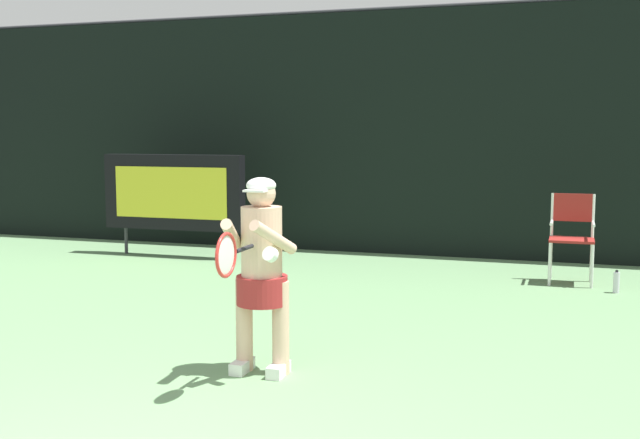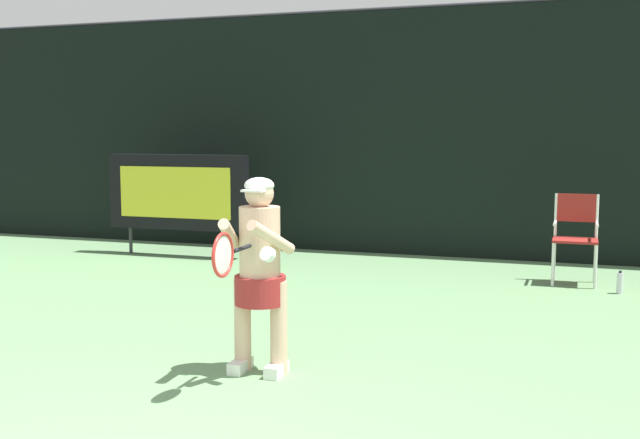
{
  "view_description": "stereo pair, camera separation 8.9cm",
  "coord_description": "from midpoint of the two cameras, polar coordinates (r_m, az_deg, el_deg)",
  "views": [
    {
      "loc": [
        2.03,
        -2.76,
        1.84
      ],
      "look_at": [
        -0.11,
        3.75,
        1.05
      ],
      "focal_mm": 43.14,
      "sensor_mm": 36.0,
      "label": 1
    },
    {
      "loc": [
        2.11,
        -2.73,
        1.84
      ],
      "look_at": [
        -0.11,
        3.75,
        1.05
      ],
      "focal_mm": 43.14,
      "sensor_mm": 36.0,
      "label": 2
    }
  ],
  "objects": [
    {
      "name": "umpire_chair",
      "position": [
        9.79,
        17.93,
        -0.92
      ],
      "size": [
        0.52,
        0.44,
        1.08
      ],
      "color": "white",
      "rests_on": "ground"
    },
    {
      "name": "water_bottle",
      "position": [
        9.41,
        20.87,
        -4.38
      ],
      "size": [
        0.07,
        0.07,
        0.27
      ],
      "color": "silver",
      "rests_on": "ground"
    },
    {
      "name": "tennis_racket",
      "position": [
        5.25,
        -7.35,
        -2.6
      ],
      "size": [
        0.03,
        0.6,
        0.31
      ],
      "rotation": [
        0.0,
        0.0,
        0.07
      ],
      "color": "black"
    },
    {
      "name": "scoreboard",
      "position": [
        11.48,
        -11.02,
        1.99
      ],
      "size": [
        2.2,
        0.21,
        1.5
      ],
      "color": "black",
      "rests_on": "ground"
    },
    {
      "name": "tennis_player",
      "position": [
        5.83,
        -4.81,
        -3.52
      ],
      "size": [
        0.54,
        0.62,
        1.5
      ],
      "color": "white",
      "rests_on": "ground"
    },
    {
      "name": "backdrop_screen",
      "position": [
        11.44,
        7.77,
        6.36
      ],
      "size": [
        18.0,
        0.12,
        3.66
      ],
      "color": "black",
      "rests_on": "ground"
    }
  ]
}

